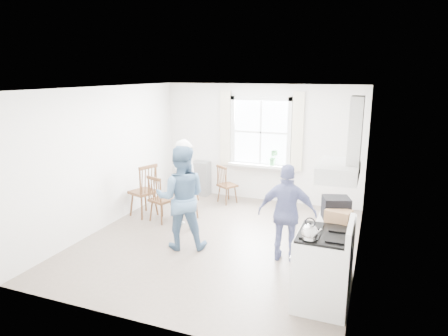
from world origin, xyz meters
TOP-DOWN VIEW (x-y plane):
  - room_shell at (0.00, 0.00)m, footprint 4.62×5.12m
  - window_assembly at (0.00, 2.45)m, footprint 1.88×0.24m
  - range_hood at (2.07, -1.35)m, footprint 0.45×0.76m
  - shelf_unit at (-1.40, 2.33)m, footprint 0.40×0.30m
  - gas_stove at (1.91, -1.35)m, footprint 0.68×0.76m
  - kettle at (1.77, -1.62)m, footprint 0.19×0.19m
  - low_cabinet at (1.98, -0.65)m, footprint 0.50×0.55m
  - stereo_stack at (1.96, -0.67)m, footprint 0.42×0.40m
  - cardboard_box at (2.02, -0.87)m, footprint 0.36×0.30m
  - windsor_chair_a at (-0.97, 0.82)m, footprint 0.50×0.49m
  - windsor_chair_b at (-1.44, 0.38)m, footprint 0.49×0.49m
  - windsor_chair_c at (-1.79, 0.57)m, footprint 0.58×0.58m
  - person_left at (-0.82, 0.35)m, footprint 0.74×0.74m
  - person_mid at (-0.49, -0.46)m, footprint 1.08×1.08m
  - person_right at (1.22, -0.30)m, footprint 0.99×0.99m
  - potted_plant at (0.33, 2.36)m, footprint 0.21×0.21m
  - windsor_chair_d at (-0.66, 1.92)m, footprint 0.50×0.50m

SIDE VIEW (x-z plane):
  - shelf_unit at x=-1.40m, z-range 0.00..0.80m
  - low_cabinet at x=1.98m, z-range 0.00..0.90m
  - gas_stove at x=1.91m, z-range -0.08..1.04m
  - windsor_chair_d at x=-0.66m, z-range 0.10..0.96m
  - windsor_chair_a at x=-0.97m, z-range 0.10..0.98m
  - windsor_chair_b at x=-1.44m, z-range 0.10..1.03m
  - windsor_chair_c at x=-1.79m, z-range 0.12..1.20m
  - person_right at x=1.22m, z-range 0.00..1.52m
  - person_left at x=-0.82m, z-range 0.00..1.68m
  - person_mid at x=-0.49m, z-range 0.00..1.72m
  - cardboard_box at x=2.02m, z-range 0.90..1.10m
  - potted_plant at x=0.33m, z-range 0.85..1.21m
  - kettle at x=1.77m, z-range 0.91..1.18m
  - stereo_stack at x=1.96m, z-range 0.90..1.21m
  - room_shell at x=0.00m, z-range -0.02..2.62m
  - window_assembly at x=0.00m, z-range 0.61..2.31m
  - range_hood at x=2.07m, z-range 1.43..2.37m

